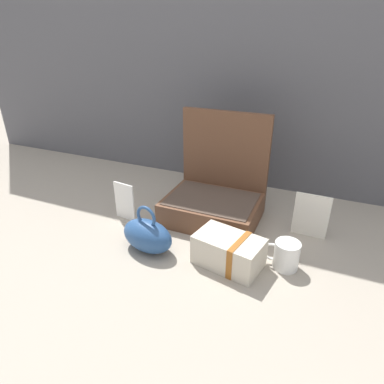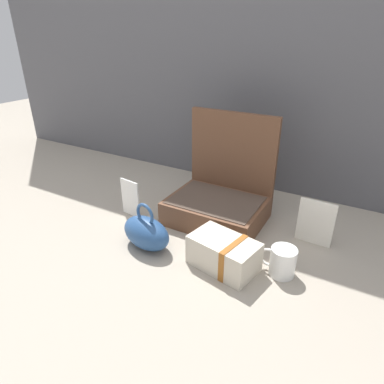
% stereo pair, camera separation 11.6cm
% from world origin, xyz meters
% --- Properties ---
extents(ground_plane, '(6.00, 6.00, 0.00)m').
position_xyz_m(ground_plane, '(0.00, 0.00, 0.00)').
color(ground_plane, '#9E9384').
extents(back_wall, '(3.20, 0.06, 1.40)m').
position_xyz_m(back_wall, '(0.00, 0.58, 0.70)').
color(back_wall, '#56565B').
rests_on(back_wall, ground_plane).
extents(open_suitcase, '(0.37, 0.30, 0.42)m').
position_xyz_m(open_suitcase, '(0.04, 0.18, 0.09)').
color(open_suitcase, brown).
rests_on(open_suitcase, ground_plane).
extents(teal_pouch_handbag, '(0.22, 0.15, 0.18)m').
position_xyz_m(teal_pouch_handbag, '(-0.10, -0.14, 0.06)').
color(teal_pouch_handbag, '#284C7F').
rests_on(teal_pouch_handbag, ground_plane).
extents(cream_toiletry_bag, '(0.24, 0.17, 0.11)m').
position_xyz_m(cream_toiletry_bag, '(0.19, -0.11, 0.05)').
color(cream_toiletry_bag, beige).
rests_on(cream_toiletry_bag, ground_plane).
extents(coffee_mug, '(0.12, 0.08, 0.10)m').
position_xyz_m(coffee_mug, '(0.36, -0.05, 0.05)').
color(coffee_mug, white).
rests_on(coffee_mug, ground_plane).
extents(info_card_left, '(0.10, 0.02, 0.16)m').
position_xyz_m(info_card_left, '(-0.29, 0.01, 0.08)').
color(info_card_left, white).
rests_on(info_card_left, ground_plane).
extents(poster_card_right, '(0.13, 0.01, 0.17)m').
position_xyz_m(poster_card_right, '(0.42, 0.18, 0.09)').
color(poster_card_right, white).
rests_on(poster_card_right, ground_plane).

